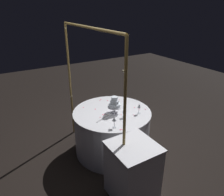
{
  "coord_description": "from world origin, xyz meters",
  "views": [
    {
      "loc": [
        -2.65,
        1.6,
        2.37
      ],
      "look_at": [
        0.0,
        0.0,
        1.0
      ],
      "focal_mm": 34.1,
      "sensor_mm": 36.0,
      "label": 1
    }
  ],
  "objects_px": {
    "side_table": "(132,171)",
    "wine_glass_1": "(124,111)",
    "wine_glass_0": "(139,106)",
    "decorative_arch": "(91,81)",
    "cake_knife": "(104,118)",
    "main_table": "(112,131)",
    "wine_glass_2": "(114,120)",
    "tiered_cake": "(114,104)"
  },
  "relations": [
    {
      "from": "cake_knife",
      "to": "tiered_cake",
      "type": "bearing_deg",
      "value": -73.84
    },
    {
      "from": "wine_glass_0",
      "to": "wine_glass_1",
      "type": "bearing_deg",
      "value": 85.22
    },
    {
      "from": "wine_glass_0",
      "to": "side_table",
      "type": "bearing_deg",
      "value": 138.36
    },
    {
      "from": "tiered_cake",
      "to": "cake_knife",
      "type": "distance_m",
      "value": 0.29
    },
    {
      "from": "decorative_arch",
      "to": "cake_knife",
      "type": "height_order",
      "value": "decorative_arch"
    },
    {
      "from": "tiered_cake",
      "to": "decorative_arch",
      "type": "bearing_deg",
      "value": 82.55
    },
    {
      "from": "decorative_arch",
      "to": "tiered_cake",
      "type": "distance_m",
      "value": 0.58
    },
    {
      "from": "decorative_arch",
      "to": "side_table",
      "type": "distance_m",
      "value": 1.37
    },
    {
      "from": "main_table",
      "to": "tiered_cake",
      "type": "relative_size",
      "value": 4.62
    },
    {
      "from": "wine_glass_2",
      "to": "cake_knife",
      "type": "distance_m",
      "value": 0.34
    },
    {
      "from": "decorative_arch",
      "to": "tiered_cake",
      "type": "xyz_separation_m",
      "value": [
        -0.05,
        -0.38,
        -0.44
      ]
    },
    {
      "from": "side_table",
      "to": "wine_glass_1",
      "type": "bearing_deg",
      "value": -25.8
    },
    {
      "from": "decorative_arch",
      "to": "tiered_cake",
      "type": "height_order",
      "value": "decorative_arch"
    },
    {
      "from": "decorative_arch",
      "to": "side_table",
      "type": "bearing_deg",
      "value": -174.9
    },
    {
      "from": "wine_glass_1",
      "to": "wine_glass_2",
      "type": "distance_m",
      "value": 0.34
    },
    {
      "from": "main_table",
      "to": "cake_knife",
      "type": "xyz_separation_m",
      "value": [
        -0.12,
        0.22,
        0.38
      ]
    },
    {
      "from": "wine_glass_1",
      "to": "decorative_arch",
      "type": "bearing_deg",
      "value": 59.53
    },
    {
      "from": "wine_glass_0",
      "to": "wine_glass_1",
      "type": "height_order",
      "value": "wine_glass_0"
    },
    {
      "from": "decorative_arch",
      "to": "cake_knife",
      "type": "xyz_separation_m",
      "value": [
        -0.12,
        -0.14,
        -0.59
      ]
    },
    {
      "from": "tiered_cake",
      "to": "cake_knife",
      "type": "xyz_separation_m",
      "value": [
        -0.07,
        0.24,
        -0.15
      ]
    },
    {
      "from": "side_table",
      "to": "wine_glass_2",
      "type": "bearing_deg",
      "value": -5.81
    },
    {
      "from": "tiered_cake",
      "to": "wine_glass_2",
      "type": "relative_size",
      "value": 1.74
    },
    {
      "from": "tiered_cake",
      "to": "wine_glass_0",
      "type": "relative_size",
      "value": 1.64
    },
    {
      "from": "main_table",
      "to": "side_table",
      "type": "xyz_separation_m",
      "value": [
        -0.97,
        0.28,
        0.02
      ]
    },
    {
      "from": "main_table",
      "to": "side_table",
      "type": "bearing_deg",
      "value": 164.05
    },
    {
      "from": "decorative_arch",
      "to": "cake_knife",
      "type": "relative_size",
      "value": 7.57
    },
    {
      "from": "cake_knife",
      "to": "side_table",
      "type": "bearing_deg",
      "value": 176.51
    },
    {
      "from": "wine_glass_1",
      "to": "wine_glass_2",
      "type": "bearing_deg",
      "value": 121.64
    },
    {
      "from": "wine_glass_0",
      "to": "decorative_arch",
      "type": "bearing_deg",
      "value": 68.49
    },
    {
      "from": "wine_glass_1",
      "to": "cake_knife",
      "type": "relative_size",
      "value": 0.53
    },
    {
      "from": "cake_knife",
      "to": "decorative_arch",
      "type": "bearing_deg",
      "value": 49.13
    },
    {
      "from": "wine_glass_0",
      "to": "cake_knife",
      "type": "height_order",
      "value": "wine_glass_0"
    },
    {
      "from": "main_table",
      "to": "cake_knife",
      "type": "distance_m",
      "value": 0.46
    },
    {
      "from": "wine_glass_1",
      "to": "tiered_cake",
      "type": "bearing_deg",
      "value": 14.27
    },
    {
      "from": "wine_glass_1",
      "to": "cake_knife",
      "type": "bearing_deg",
      "value": 65.39
    },
    {
      "from": "side_table",
      "to": "decorative_arch",
      "type": "bearing_deg",
      "value": 5.1
    },
    {
      "from": "tiered_cake",
      "to": "cake_knife",
      "type": "relative_size",
      "value": 1.0
    },
    {
      "from": "side_table",
      "to": "cake_knife",
      "type": "distance_m",
      "value": 0.93
    },
    {
      "from": "decorative_arch",
      "to": "wine_glass_1",
      "type": "height_order",
      "value": "decorative_arch"
    },
    {
      "from": "decorative_arch",
      "to": "wine_glass_1",
      "type": "relative_size",
      "value": 14.36
    },
    {
      "from": "main_table",
      "to": "wine_glass_2",
      "type": "height_order",
      "value": "wine_glass_2"
    },
    {
      "from": "main_table",
      "to": "tiered_cake",
      "type": "xyz_separation_m",
      "value": [
        -0.05,
        -0.02,
        0.54
      ]
    }
  ]
}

